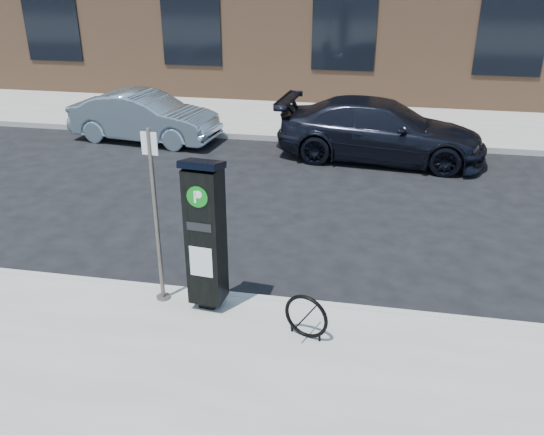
% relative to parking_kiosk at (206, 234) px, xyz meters
% --- Properties ---
extents(ground, '(120.00, 120.00, 0.00)m').
position_rel_parking_kiosk_xyz_m(ground, '(0.85, 0.35, -1.27)').
color(ground, black).
rests_on(ground, ground).
extents(sidewalk_far, '(60.00, 12.00, 0.15)m').
position_rel_parking_kiosk_xyz_m(sidewalk_far, '(0.85, 14.35, -1.19)').
color(sidewalk_far, gray).
rests_on(sidewalk_far, ground).
extents(curb_near, '(60.00, 0.12, 0.16)m').
position_rel_parking_kiosk_xyz_m(curb_near, '(0.85, 0.33, -1.19)').
color(curb_near, '#9E9B93').
rests_on(curb_near, ground).
extents(curb_far, '(60.00, 0.12, 0.16)m').
position_rel_parking_kiosk_xyz_m(curb_far, '(0.85, 8.37, -1.19)').
color(curb_far, '#9E9B93').
rests_on(curb_far, ground).
extents(parking_kiosk, '(0.54, 0.49, 2.18)m').
position_rel_parking_kiosk_xyz_m(parking_kiosk, '(0.00, 0.00, 0.00)').
color(parking_kiosk, black).
rests_on(parking_kiosk, sidewalk_near).
extents(sign_pole, '(0.22, 0.20, 2.51)m').
position_rel_parking_kiosk_xyz_m(sign_pole, '(-0.70, 0.05, 0.13)').
color(sign_pole, '#56514C').
rests_on(sign_pole, sidewalk_near).
extents(bike_rack, '(0.59, 0.26, 0.61)m').
position_rel_parking_kiosk_xyz_m(bike_rack, '(1.43, -0.47, -0.82)').
color(bike_rack, black).
rests_on(bike_rack, sidewalk_near).
extents(car_silver, '(4.14, 1.87, 1.32)m').
position_rel_parking_kiosk_xyz_m(car_silver, '(-4.08, 7.75, -0.61)').
color(car_silver, '#8196A4').
rests_on(car_silver, ground).
extents(car_dark, '(5.20, 2.49, 1.46)m').
position_rel_parking_kiosk_xyz_m(car_dark, '(2.21, 7.36, -0.54)').
color(car_dark, black).
rests_on(car_dark, ground).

